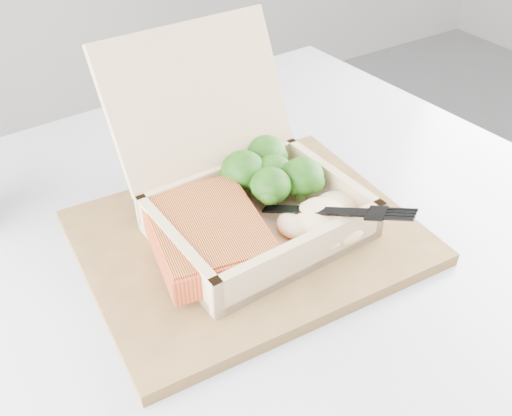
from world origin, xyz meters
TOP-DOWN VIEW (x-y plane):
  - cafe_table at (-0.33, 0.35)m, footprint 0.86×0.86m
  - serving_tray at (-0.33, 0.39)m, footprint 0.34×0.28m
  - takeout_container at (-0.32, 0.42)m, footprint 0.21×0.23m
  - salmon_fillet at (-0.38, 0.38)m, footprint 0.13×0.15m
  - broccoli_pile at (-0.28, 0.42)m, footprint 0.11×0.11m
  - mashed_potatoes at (-0.27, 0.34)m, footprint 0.09×0.08m
  - plastic_fork at (-0.29, 0.36)m, footprint 0.10×0.14m
  - receipt at (-0.31, 0.57)m, footprint 0.11×0.17m

SIDE VIEW (x-z plane):
  - cafe_table at x=-0.33m, z-range 0.18..0.91m
  - receipt at x=-0.31m, z-range 0.73..0.73m
  - serving_tray at x=-0.33m, z-range 0.73..0.75m
  - salmon_fillet at x=-0.38m, z-range 0.76..0.78m
  - mashed_potatoes at x=-0.27m, z-range 0.76..0.79m
  - broccoli_pile at x=-0.28m, z-range 0.76..0.80m
  - plastic_fork at x=-0.29m, z-range 0.77..0.80m
  - takeout_container at x=-0.32m, z-range 0.70..0.88m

